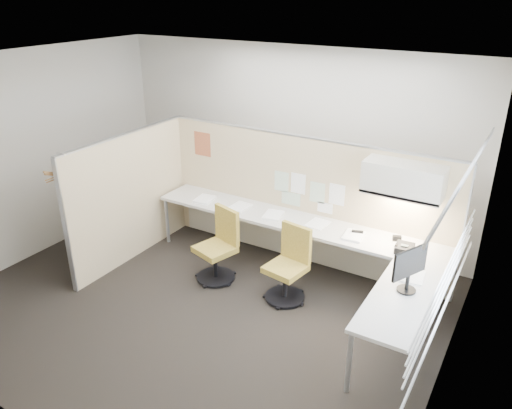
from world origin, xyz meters
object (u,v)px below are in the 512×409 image
Objects in this scene: phone at (404,249)px; monitor at (409,267)px; chair_left at (219,248)px; chair_right at (289,266)px; desk at (312,239)px.

monitor is at bearing -76.04° from phone.
monitor is at bearing 11.24° from chair_left.
monitor reaches higher than chair_right.
chair_left is 1.03× the size of chair_right.
desk is 18.33× the size of phone.
monitor is 0.83m from phone.
chair_left is 4.31× the size of phone.
desk is at bearing 177.72° from phone.
monitor reaches higher than chair_left.
desk is 1.15m from phone.
phone is (-0.24, 0.77, -0.22)m from monitor.
desk is 4.37× the size of chair_right.
chair_right is at bearing -99.43° from desk.
chair_left is at bearing -169.19° from phone.
monitor reaches higher than phone.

